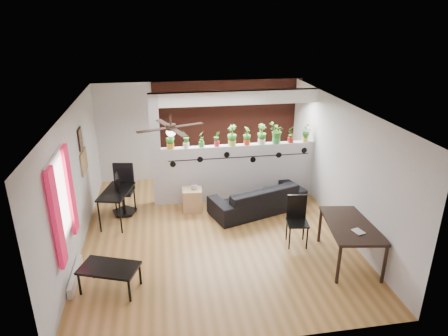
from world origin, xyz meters
TOP-DOWN VIEW (x-y plane):
  - room_shell at (0.00, 0.00)m, footprint 6.30×7.10m
  - partition_wall at (0.80, 1.50)m, footprint 3.60×0.18m
  - ceiling_header at (0.80, 1.50)m, footprint 3.60×0.18m
  - pier_column at (-1.11, 1.50)m, footprint 0.22×0.20m
  - brick_panel at (0.80, 2.97)m, footprint 3.90×0.05m
  - vine_decal at (0.80, 1.40)m, footprint 3.31×0.01m
  - window_assembly at (-2.56, -1.20)m, footprint 0.09×1.30m
  - baseboard_heater at (-2.54, -1.20)m, footprint 0.08×1.00m
  - corkboard at (-2.58, 0.95)m, footprint 0.03×0.60m
  - framed_art at (-2.58, 0.90)m, footprint 0.03×0.34m
  - ceiling_fan at (-0.80, -0.30)m, footprint 1.19×1.19m
  - potted_plant_0 at (-0.78, 1.50)m, footprint 0.26×0.29m
  - potted_plant_1 at (-0.43, 1.50)m, footprint 0.22×0.24m
  - potted_plant_2 at (-0.08, 1.50)m, footprint 0.19×0.21m
  - potted_plant_3 at (0.27, 1.50)m, footprint 0.18×0.15m
  - potted_plant_4 at (0.62, 1.50)m, footprint 0.32×0.32m
  - potted_plant_5 at (0.98, 1.50)m, footprint 0.23×0.25m
  - potted_plant_6 at (1.33, 1.50)m, footprint 0.30×0.28m
  - potted_plant_7 at (1.68, 1.50)m, footprint 0.33×0.33m
  - potted_plant_8 at (2.03, 1.50)m, footprint 0.25×0.24m
  - potted_plant_9 at (2.38, 1.50)m, footprint 0.18×0.21m
  - sofa at (1.09, 0.78)m, footprint 2.21×1.41m
  - cube_shelf at (-0.37, 1.02)m, footprint 0.45×0.40m
  - cup at (-0.32, 1.02)m, footprint 0.16×0.16m
  - computer_desk at (-1.98, 0.76)m, footprint 0.76×1.10m
  - monitor at (-1.98, 0.91)m, footprint 0.31×0.09m
  - office_chair at (-1.87, 1.18)m, footprint 0.57×0.57m
  - dining_table at (2.25, -1.39)m, footprint 1.03×1.49m
  - book at (2.15, -1.69)m, footprint 0.20×0.23m
  - folding_chair at (1.51, -0.63)m, footprint 0.45×0.45m
  - coffee_table at (-1.92, -1.53)m, footprint 1.05×0.80m

SIDE VIEW (x-z plane):
  - baseboard_heater at x=-2.54m, z-range 0.00..0.18m
  - cube_shelf at x=-0.37m, z-range 0.00..0.52m
  - sofa at x=1.09m, z-range 0.00..0.60m
  - coffee_table at x=-1.92m, z-range 0.17..0.60m
  - office_chair at x=-1.87m, z-range -0.06..1.04m
  - cup at x=-0.32m, z-range 0.52..0.63m
  - folding_chair at x=1.51m, z-range 0.09..1.07m
  - computer_desk at x=-1.98m, z-range 0.29..1.02m
  - dining_table at x=2.25m, z-range 0.30..1.05m
  - partition_wall at x=0.80m, z-range 0.00..1.35m
  - book at x=2.15m, z-range 0.75..0.77m
  - monitor at x=-1.98m, z-range 0.73..0.90m
  - vine_decal at x=0.80m, z-range 0.93..1.23m
  - room_shell at x=0.00m, z-range -0.15..2.75m
  - pier_column at x=-1.11m, z-range 0.00..2.60m
  - brick_panel at x=0.80m, z-range 0.00..2.60m
  - corkboard at x=-2.58m, z-range 1.12..1.58m
  - window_assembly at x=-2.56m, z-range 0.73..2.28m
  - potted_plant_3 at x=0.27m, z-range 1.36..1.72m
  - potted_plant_2 at x=-0.08m, z-range 1.36..1.73m
  - potted_plant_8 at x=2.03m, z-range 1.36..1.76m
  - potted_plant_1 at x=-0.43m, z-range 1.36..1.76m
  - potted_plant_9 at x=2.38m, z-range 1.36..1.76m
  - potted_plant_5 at x=0.98m, z-range 1.36..1.78m
  - potted_plant_0 at x=-0.78m, z-range 1.36..1.81m
  - potted_plant_6 at x=1.33m, z-range 1.36..1.83m
  - potted_plant_4 at x=0.62m, z-range 1.36..1.84m
  - potted_plant_7 at x=1.68m, z-range 1.36..1.85m
  - framed_art at x=-2.58m, z-range 1.63..2.07m
  - ceiling_fan at x=-0.80m, z-range 2.10..2.53m
  - ceiling_header at x=0.80m, z-range 2.30..2.60m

